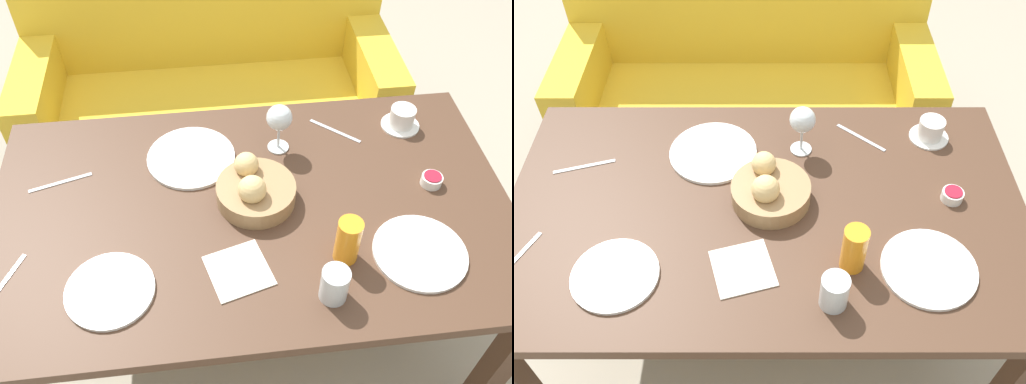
# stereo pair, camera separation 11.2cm
# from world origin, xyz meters

# --- Properties ---
(ground_plane) EXTENTS (10.00, 10.00, 0.00)m
(ground_plane) POSITION_xyz_m (0.00, 0.00, 0.00)
(ground_plane) COLOR #A89E89
(dining_table) EXTENTS (1.43, 0.85, 0.71)m
(dining_table) POSITION_xyz_m (0.00, 0.00, 0.62)
(dining_table) COLOR #4C3323
(dining_table) RESTS_ON ground_plane
(couch) EXTENTS (1.49, 0.70, 0.88)m
(couch) POSITION_xyz_m (-0.08, 0.97, 0.32)
(couch) COLOR gold
(couch) RESTS_ON ground_plane
(bread_basket) EXTENTS (0.22, 0.22, 0.12)m
(bread_basket) POSITION_xyz_m (0.01, 0.03, 0.75)
(bread_basket) COLOR #99754C
(bread_basket) RESTS_ON dining_table
(plate_near_left) EXTENTS (0.22, 0.22, 0.01)m
(plate_near_left) POSITION_xyz_m (-0.37, -0.23, 0.72)
(plate_near_left) COLOR white
(plate_near_left) RESTS_ON dining_table
(plate_near_right) EXTENTS (0.24, 0.24, 0.01)m
(plate_near_right) POSITION_xyz_m (0.40, -0.20, 0.72)
(plate_near_right) COLOR white
(plate_near_right) RESTS_ON dining_table
(plate_far_center) EXTENTS (0.26, 0.26, 0.01)m
(plate_far_center) POSITION_xyz_m (-0.16, 0.21, 0.72)
(plate_far_center) COLOR white
(plate_far_center) RESTS_ON dining_table
(juice_glass) EXTENTS (0.06, 0.06, 0.13)m
(juice_glass) POSITION_xyz_m (0.21, -0.19, 0.78)
(juice_glass) COLOR orange
(juice_glass) RESTS_ON dining_table
(water_tumbler) EXTENTS (0.07, 0.07, 0.09)m
(water_tumbler) POSITION_xyz_m (0.16, -0.30, 0.76)
(water_tumbler) COLOR silver
(water_tumbler) RESTS_ON dining_table
(wine_glass) EXTENTS (0.08, 0.08, 0.16)m
(wine_glass) POSITION_xyz_m (0.10, 0.22, 0.83)
(wine_glass) COLOR silver
(wine_glass) RESTS_ON dining_table
(coffee_cup) EXTENTS (0.12, 0.12, 0.07)m
(coffee_cup) POSITION_xyz_m (0.50, 0.28, 0.74)
(coffee_cup) COLOR white
(coffee_cup) RESTS_ON dining_table
(jam_bowl_berry) EXTENTS (0.06, 0.06, 0.03)m
(jam_bowl_berry) POSITION_xyz_m (0.51, 0.03, 0.73)
(jam_bowl_berry) COLOR white
(jam_bowl_berry) RESTS_ON dining_table
(fork_silver) EXTENTS (0.14, 0.13, 0.00)m
(fork_silver) POSITION_xyz_m (0.29, 0.28, 0.72)
(fork_silver) COLOR #B7B7BC
(fork_silver) RESTS_ON dining_table
(knife_silver) EXTENTS (0.17, 0.06, 0.00)m
(knife_silver) POSITION_xyz_m (-0.53, 0.15, 0.72)
(knife_silver) COLOR #B7B7BC
(knife_silver) RESTS_ON dining_table
(spoon_coffee) EXTENTS (0.07, 0.13, 0.00)m
(spoon_coffee) POSITION_xyz_m (-0.62, -0.15, 0.72)
(spoon_coffee) COLOR #B7B7BC
(spoon_coffee) RESTS_ON dining_table
(napkin) EXTENTS (0.18, 0.18, 0.00)m
(napkin) POSITION_xyz_m (-0.06, -0.20, 0.72)
(napkin) COLOR silver
(napkin) RESTS_ON dining_table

